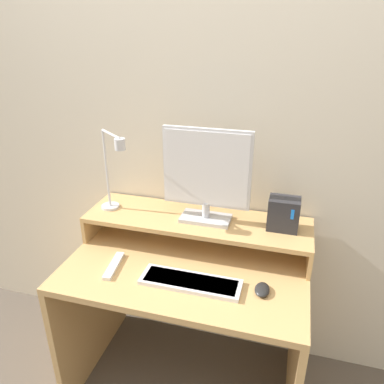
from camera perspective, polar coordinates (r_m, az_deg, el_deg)
wall_back at (r=1.83m, az=2.38°, el=9.11°), size 6.00×0.05×2.50m
desk at (r=1.86m, az=-0.86°, el=-16.52°), size 1.08×0.67×0.74m
monitor_shelf at (r=1.81m, az=0.72°, el=-4.63°), size 1.08×0.31×0.14m
monitor at (r=1.69m, az=2.24°, el=2.63°), size 0.40×0.13×0.44m
desk_lamp at (r=1.79m, az=-11.93°, el=3.22°), size 0.20×0.17×0.41m
router_dock at (r=1.73m, az=13.78°, el=-3.24°), size 0.14×0.10×0.15m
keyboard at (r=1.60m, az=-0.22°, el=-13.54°), size 0.42×0.13×0.02m
mouse at (r=1.59m, az=10.65°, el=-14.41°), size 0.06×0.09×0.03m
remote_control at (r=1.74m, az=-11.83°, el=-10.93°), size 0.06×0.20×0.02m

